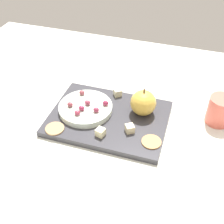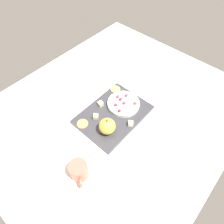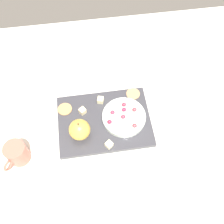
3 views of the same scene
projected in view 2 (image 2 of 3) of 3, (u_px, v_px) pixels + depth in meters
The scene contains 18 objects.
table at pixel (115, 112), 100.49cm from camera, with size 124.65×105.63×3.79cm, color silver.
platter at pixel (113, 115), 96.07cm from camera, with size 33.42×24.38×1.79cm, color #35353A.
serving_dish at pixel (124, 104), 97.72cm from camera, with size 15.68×15.68×1.83cm, color white.
apple_whole at pixel (107, 126), 86.64cm from camera, with size 7.41×7.41×7.41cm, color gold.
apple_stem at pixel (107, 121), 83.19cm from camera, with size 0.50×0.50×1.20cm, color brown.
cheese_cube_0 at pixel (131, 124), 90.58cm from camera, with size 2.19×2.19×2.19cm, color beige.
cheese_cube_1 at pixel (101, 104), 97.54cm from camera, with size 2.19×2.19×2.19cm, color beige.
cheese_cube_2 at pixel (96, 117), 92.88cm from camera, with size 2.19×2.19×2.19cm, color beige.
cracker_0 at pixel (83, 124), 91.59cm from camera, with size 5.21×5.21×0.40cm, color tan.
cracker_1 at pixel (115, 89), 104.58cm from camera, with size 5.21×5.21×0.40cm, color #A98257.
grape_0 at pixel (118, 96), 98.46cm from camera, with size 1.67×1.50×1.38cm, color #933146.
grape_1 at pixel (116, 104), 95.38cm from camera, with size 1.67×1.50×1.52cm, color #8F3049.
grape_2 at pixel (135, 103), 95.84cm from camera, with size 1.67×1.50×1.43cm, color brown.
grape_3 at pixel (124, 103), 95.93cm from camera, with size 1.67×1.50×1.49cm, color #8C3348.
grape_4 at pixel (126, 95), 98.86cm from camera, with size 1.67×1.50×1.48cm, color brown.
grape_5 at pixel (121, 99), 97.37cm from camera, with size 1.67×1.50×1.50cm, color #942B49.
grape_6 at pixel (119, 111), 93.10cm from camera, with size 1.67×1.50×1.51cm, color maroon.
cup at pixel (79, 171), 76.20cm from camera, with size 7.77×9.34×8.28cm.
Camera 2 is at (45.94, 39.13, 82.26)cm, focal length 32.17 mm.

